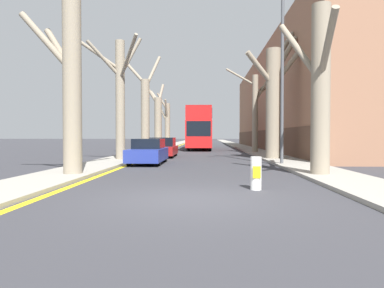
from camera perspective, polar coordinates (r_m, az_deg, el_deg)
ground_plane at (r=8.25m, az=-0.25°, el=-9.17°), size 300.00×300.00×0.00m
sidewalk_left at (r=58.37m, az=-2.83°, el=-0.02°), size 2.27×120.00×0.12m
sidewalk_right at (r=58.30m, az=6.94°, el=-0.03°), size 2.27×120.00×0.12m
building_facade_right at (r=39.86m, az=18.13°, el=6.55°), size 10.08×42.47×10.29m
kerb_line_stripe at (r=58.26m, az=-1.54°, el=-0.08°), size 0.24×120.00×0.01m
street_tree_left_0 at (r=13.63m, az=-19.62°, el=12.34°), size 4.24×2.98×9.51m
street_tree_left_1 at (r=21.02m, az=-11.97°, el=8.40°), size 3.80×5.34×7.40m
street_tree_left_2 at (r=27.65m, az=-7.87°, el=5.65°), size 3.56×3.11×8.27m
street_tree_left_3 at (r=35.60m, az=-5.75°, el=4.07°), size 2.25×1.82×7.36m
street_tree_left_4 at (r=43.71m, az=-4.20°, el=3.51°), size 1.71×1.69×6.95m
street_tree_right_0 at (r=13.48m, az=20.55°, el=9.19°), size 2.45×4.71×6.26m
street_tree_right_1 at (r=22.00m, az=13.58°, el=7.79°), size 3.88×3.85×8.36m
street_tree_right_2 at (r=29.92m, az=10.48°, el=5.64°), size 4.05×1.58×7.52m
double_decker_bus at (r=37.61m, az=1.31°, el=2.90°), size 2.56×11.50×4.39m
parked_car_0 at (r=18.56m, az=-7.28°, el=-1.29°), size 1.70×4.25×1.35m
parked_car_1 at (r=24.41m, az=-4.94°, el=-0.63°), size 1.87×4.21×1.38m
lamp_post at (r=18.11m, az=14.54°, el=12.37°), size 1.40×0.20×9.00m
traffic_bollard at (r=9.73m, az=10.61°, el=-4.82°), size 0.31×0.32×0.92m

